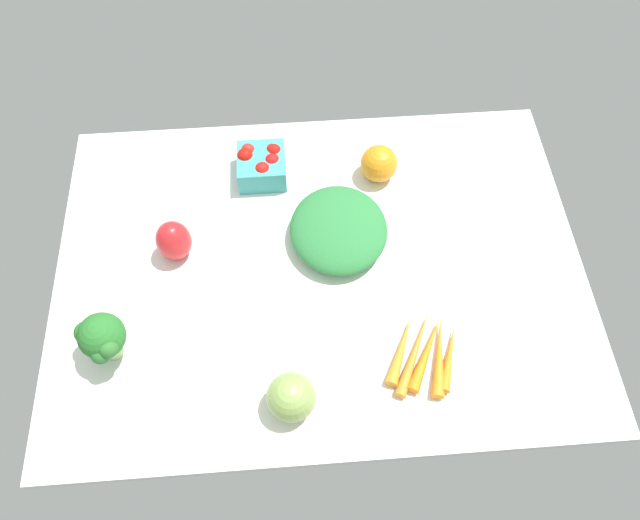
{
  "coord_description": "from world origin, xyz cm",
  "views": [
    {
      "loc": [
        -4.36,
        -58.35,
        105.12
      ],
      "look_at": [
        0.0,
        0.0,
        4.0
      ],
      "focal_mm": 33.61,
      "sensor_mm": 36.0,
      "label": 1
    }
  ],
  "objects_px": {
    "broccoli_head": "(101,338)",
    "carrot_bunch": "(425,353)",
    "berry_basket": "(262,164)",
    "heirloom_tomato_orange": "(379,164)",
    "heirloom_tomato_green": "(291,397)",
    "bell_pepper_red": "(174,241)",
    "leafy_greens_clump": "(339,229)"
  },
  "relations": [
    {
      "from": "leafy_greens_clump",
      "to": "heirloom_tomato_orange",
      "type": "relative_size",
      "value": 2.65
    },
    {
      "from": "carrot_bunch",
      "to": "heirloom_tomato_green",
      "type": "bearing_deg",
      "value": -163.46
    },
    {
      "from": "broccoli_head",
      "to": "carrot_bunch",
      "type": "bearing_deg",
      "value": -4.56
    },
    {
      "from": "berry_basket",
      "to": "carrot_bunch",
      "type": "relative_size",
      "value": 0.58
    },
    {
      "from": "bell_pepper_red",
      "to": "heirloom_tomato_green",
      "type": "distance_m",
      "value": 0.39
    },
    {
      "from": "carrot_bunch",
      "to": "leafy_greens_clump",
      "type": "bearing_deg",
      "value": 116.92
    },
    {
      "from": "heirloom_tomato_green",
      "to": "broccoli_head",
      "type": "height_order",
      "value": "broccoli_head"
    },
    {
      "from": "leafy_greens_clump",
      "to": "heirloom_tomato_orange",
      "type": "distance_m",
      "value": 0.18
    },
    {
      "from": "heirloom_tomato_green",
      "to": "broccoli_head",
      "type": "xyz_separation_m",
      "value": [
        -0.32,
        0.12,
        0.03
      ]
    },
    {
      "from": "leafy_greens_clump",
      "to": "heirloom_tomato_green",
      "type": "relative_size",
      "value": 2.47
    },
    {
      "from": "broccoli_head",
      "to": "carrot_bunch",
      "type": "relative_size",
      "value": 0.67
    },
    {
      "from": "berry_basket",
      "to": "heirloom_tomato_green",
      "type": "xyz_separation_m",
      "value": [
        0.04,
        -0.51,
        0.01
      ]
    },
    {
      "from": "bell_pepper_red",
      "to": "heirloom_tomato_green",
      "type": "bearing_deg",
      "value": -56.93
    },
    {
      "from": "bell_pepper_red",
      "to": "carrot_bunch",
      "type": "distance_m",
      "value": 0.52
    },
    {
      "from": "berry_basket",
      "to": "bell_pepper_red",
      "type": "bearing_deg",
      "value": -133.31
    },
    {
      "from": "carrot_bunch",
      "to": "heirloom_tomato_orange",
      "type": "height_order",
      "value": "heirloom_tomato_orange"
    },
    {
      "from": "broccoli_head",
      "to": "carrot_bunch",
      "type": "height_order",
      "value": "broccoli_head"
    },
    {
      "from": "bell_pepper_red",
      "to": "leafy_greens_clump",
      "type": "distance_m",
      "value": 0.32
    },
    {
      "from": "berry_basket",
      "to": "heirloom_tomato_orange",
      "type": "distance_m",
      "value": 0.25
    },
    {
      "from": "bell_pepper_red",
      "to": "broccoli_head",
      "type": "distance_m",
      "value": 0.24
    },
    {
      "from": "heirloom_tomato_green",
      "to": "bell_pepper_red",
      "type": "bearing_deg",
      "value": 123.07
    },
    {
      "from": "leafy_greens_clump",
      "to": "heirloom_tomato_green",
      "type": "bearing_deg",
      "value": -108.19
    },
    {
      "from": "bell_pepper_red",
      "to": "carrot_bunch",
      "type": "bearing_deg",
      "value": -28.91
    },
    {
      "from": "leafy_greens_clump",
      "to": "carrot_bunch",
      "type": "height_order",
      "value": "leafy_greens_clump"
    },
    {
      "from": "bell_pepper_red",
      "to": "berry_basket",
      "type": "bearing_deg",
      "value": 46.69
    },
    {
      "from": "bell_pepper_red",
      "to": "carrot_bunch",
      "type": "relative_size",
      "value": 0.53
    },
    {
      "from": "heirloom_tomato_orange",
      "to": "berry_basket",
      "type": "bearing_deg",
      "value": 175.31
    },
    {
      "from": "heirloom_tomato_orange",
      "to": "leafy_greens_clump",
      "type": "bearing_deg",
      "value": -123.05
    },
    {
      "from": "berry_basket",
      "to": "heirloom_tomato_orange",
      "type": "relative_size",
      "value": 1.27
    },
    {
      "from": "leafy_greens_clump",
      "to": "broccoli_head",
      "type": "distance_m",
      "value": 0.49
    },
    {
      "from": "bell_pepper_red",
      "to": "heirloom_tomato_green",
      "type": "relative_size",
      "value": 1.08
    },
    {
      "from": "bell_pepper_red",
      "to": "heirloom_tomato_orange",
      "type": "height_order",
      "value": "bell_pepper_red"
    }
  ]
}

